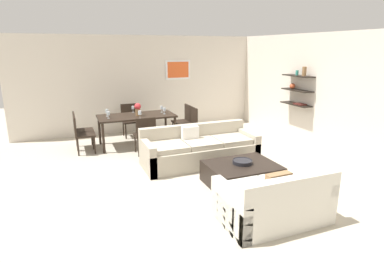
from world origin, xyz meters
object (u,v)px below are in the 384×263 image
at_px(wine_glass_head, 133,108).
at_px(wine_glass_left_far, 107,111).
at_px(wine_glass_left_near, 108,114).
at_px(wine_glass_right_near, 164,110).
at_px(dining_chair_left_far, 80,128).
at_px(dining_chair_left_near, 81,132).
at_px(decorative_bowl, 242,162).
at_px(coffee_table, 242,174).
at_px(centerpiece_vase, 138,109).
at_px(dining_table, 137,118).
at_px(loveseat_white, 274,201).
at_px(wine_glass_foot, 140,113).
at_px(wine_glass_right_far, 162,108).
at_px(dining_chair_right_near, 190,122).
at_px(dining_chair_right_far, 184,119).
at_px(dining_chair_head, 130,118).
at_px(sofa_beige, 199,150).
at_px(dining_chair_foot, 145,133).

xyz_separation_m(wine_glass_head, wine_glass_left_far, (-0.69, -0.28, 0.01)).
bearing_deg(wine_glass_left_near, wine_glass_right_near, 0.00).
distance_m(dining_chair_left_far, dining_chair_left_near, 0.41).
bearing_deg(wine_glass_right_near, decorative_bowl, -79.94).
relative_size(coffee_table, dining_chair_left_near, 1.38).
relative_size(decorative_bowl, centerpiece_vase, 1.15).
bearing_deg(dining_table, dining_chair_left_far, 171.32).
distance_m(loveseat_white, wine_glass_left_far, 4.78).
bearing_deg(wine_glass_foot, coffee_table, -66.22).
height_order(wine_glass_right_far, wine_glass_left_far, wine_glass_left_far).
relative_size(loveseat_white, wine_glass_left_near, 9.09).
bearing_deg(dining_chair_right_near, wine_glass_foot, -171.93).
xyz_separation_m(dining_chair_right_near, wine_glass_left_near, (-2.02, 0.09, 0.36)).
bearing_deg(wine_glass_left_far, dining_chair_left_far, 171.95).
bearing_deg(wine_glass_right_far, loveseat_white, -86.33).
relative_size(dining_table, wine_glass_left_far, 10.32).
bearing_deg(dining_chair_right_far, wine_glass_left_far, -177.40).
bearing_deg(wine_glass_foot, wine_glass_right_near, 22.26).
relative_size(dining_chair_head, wine_glass_left_near, 5.40).
bearing_deg(dining_chair_left_far, wine_glass_right_far, -2.60).
relative_size(wine_glass_head, wine_glass_right_far, 0.99).
bearing_deg(wine_glass_head, wine_glass_left_far, -157.74).
distance_m(wine_glass_right_far, centerpiece_vase, 0.68).
xyz_separation_m(sofa_beige, dining_chair_right_far, (0.42, 2.04, 0.21)).
relative_size(dining_chair_right_far, dining_chair_left_near, 1.00).
distance_m(sofa_beige, wine_glass_right_far, 2.04).
bearing_deg(dining_table, wine_glass_foot, -90.00).
bearing_deg(coffee_table, wine_glass_right_near, 99.56).
xyz_separation_m(loveseat_white, wine_glass_left_far, (-1.66, 4.44, 0.59)).
distance_m(coffee_table, wine_glass_right_near, 3.09).
relative_size(dining_chair_right_near, wine_glass_foot, 4.76).
relative_size(dining_chair_right_near, dining_chair_foot, 1.00).
bearing_deg(coffee_table, dining_chair_left_near, 131.17).
height_order(dining_chair_head, wine_glass_right_near, wine_glass_right_near).
xyz_separation_m(dining_chair_left_near, wine_glass_left_far, (0.65, 0.32, 0.37)).
bearing_deg(centerpiece_vase, dining_chair_left_far, 169.29).
distance_m(loveseat_white, coffee_table, 1.26).
height_order(sofa_beige, dining_chair_left_near, dining_chair_left_near).
height_order(coffee_table, wine_glass_left_near, wine_glass_left_near).
bearing_deg(wine_glass_left_near, centerpiece_vase, 4.65).
bearing_deg(wine_glass_head, sofa_beige, -67.77).
relative_size(decorative_bowl, dining_table, 0.19).
xyz_separation_m(dining_chair_right_near, wine_glass_left_far, (-2.02, 0.32, 0.37)).
distance_m(dining_chair_right_near, wine_glass_right_near, 0.75).
bearing_deg(dining_table, wine_glass_right_near, -9.28).
relative_size(dining_chair_left_near, wine_glass_left_far, 4.89).
bearing_deg(decorative_bowl, dining_chair_left_near, 131.66).
bearing_deg(wine_glass_right_near, dining_chair_right_far, 25.99).
bearing_deg(wine_glass_right_far, wine_glass_foot, -143.64).
height_order(loveseat_white, wine_glass_head, wine_glass_head).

